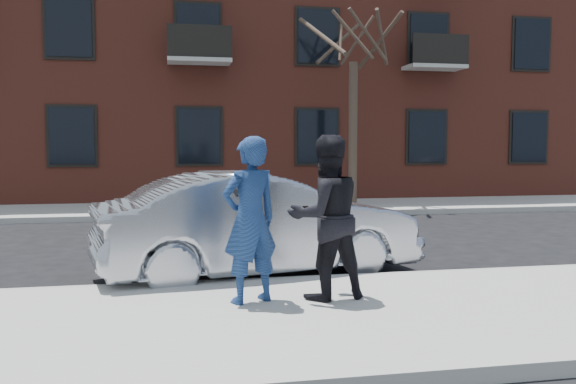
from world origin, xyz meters
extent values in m
plane|color=black|center=(0.00, 0.00, 0.00)|extent=(100.00, 100.00, 0.00)
cube|color=#9C9994|center=(0.00, -0.25, 0.07)|extent=(50.00, 3.50, 0.15)
cube|color=#999691|center=(0.00, 1.55, 0.07)|extent=(50.00, 0.10, 0.15)
cube|color=#9C9994|center=(0.00, 11.25, 0.07)|extent=(50.00, 3.50, 0.15)
cube|color=#999691|center=(0.00, 9.45, 0.07)|extent=(50.00, 0.10, 0.15)
cube|color=brown|center=(2.00, 18.00, 6.00)|extent=(24.00, 10.00, 12.00)
cube|color=black|center=(3.90, 12.94, 2.20)|extent=(1.30, 0.06, 1.70)
cube|color=black|center=(11.50, 12.94, 2.20)|extent=(1.30, 0.06, 1.70)
cube|color=black|center=(3.90, 12.94, 5.40)|extent=(1.30, 0.06, 1.70)
cube|color=black|center=(11.50, 12.94, 5.40)|extent=(1.30, 0.06, 1.70)
cylinder|color=#34281F|center=(4.50, 11.00, 2.25)|extent=(0.26, 0.26, 4.20)
imported|color=#999BA3|center=(0.40, 2.32, 0.76)|extent=(4.86, 2.48, 1.53)
imported|color=navy|center=(0.02, 0.36, 1.08)|extent=(0.80, 0.67, 1.86)
cube|color=black|center=(-0.11, 0.54, 1.38)|extent=(0.11, 0.14, 0.08)
imported|color=black|center=(0.90, 0.38, 1.09)|extent=(1.03, 0.86, 1.88)
cube|color=black|center=(0.72, 0.53, 1.18)|extent=(0.11, 0.15, 0.06)
camera|label=1|loc=(-0.86, -6.33, 1.91)|focal=38.00mm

